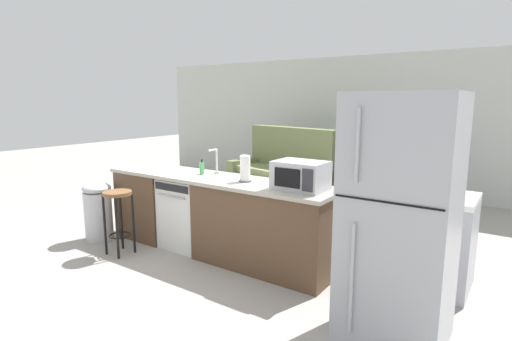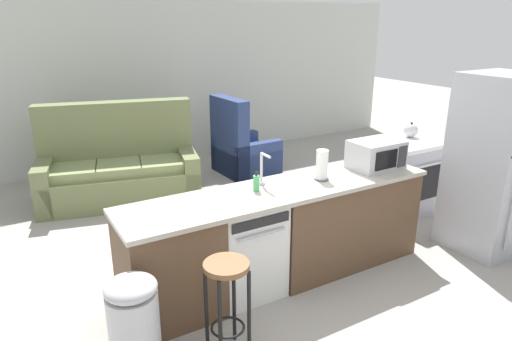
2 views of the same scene
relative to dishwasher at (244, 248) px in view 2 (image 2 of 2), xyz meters
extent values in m
plane|color=gray|center=(0.25, 0.00, -0.42)|extent=(24.00, 24.00, 0.00)
cube|color=beige|center=(0.55, 4.20, 0.88)|extent=(10.00, 0.06, 2.60)
cube|color=brown|center=(-0.68, 0.00, 0.01)|extent=(0.75, 0.62, 0.86)
cube|color=brown|center=(1.08, 0.00, 0.01)|extent=(1.55, 0.62, 0.86)
cube|color=#ADA899|center=(0.40, 0.00, 0.46)|extent=(2.94, 0.66, 0.04)
cube|color=black|center=(0.40, 0.00, -0.38)|extent=(2.86, 0.56, 0.08)
cube|color=silver|center=(0.00, 0.00, 0.00)|extent=(0.58, 0.58, 0.84)
cube|color=black|center=(0.00, -0.30, 0.36)|extent=(0.52, 0.01, 0.08)
cylinder|color=#B2B2B7|center=(0.00, -0.31, 0.26)|extent=(0.44, 0.02, 0.02)
cube|color=#A8AAB2|center=(2.60, 0.55, 0.00)|extent=(0.76, 0.64, 0.85)
cube|color=black|center=(2.60, 0.22, 0.05)|extent=(0.53, 0.01, 0.43)
cylinder|color=silver|center=(2.60, 0.20, 0.28)|extent=(0.61, 0.03, 0.03)
cube|color=white|center=(2.60, 0.55, 0.45)|extent=(0.76, 0.64, 0.05)
torus|color=black|center=(2.43, 0.42, 0.47)|extent=(0.16, 0.16, 0.01)
torus|color=black|center=(2.77, 0.42, 0.47)|extent=(0.16, 0.16, 0.01)
torus|color=black|center=(2.43, 0.68, 0.47)|extent=(0.16, 0.16, 0.01)
torus|color=black|center=(2.77, 0.68, 0.47)|extent=(0.16, 0.16, 0.01)
cube|color=#A8AAB2|center=(2.60, -0.55, 0.49)|extent=(0.72, 0.70, 1.82)
cylinder|color=#B2B2B7|center=(2.40, -0.92, 0.14)|extent=(0.02, 0.02, 0.79)
cube|color=#B7B7BC|center=(1.50, 0.00, 0.62)|extent=(0.50, 0.36, 0.28)
cube|color=black|center=(1.45, -0.18, 0.62)|extent=(0.27, 0.01, 0.18)
cube|color=#2D2D33|center=(1.67, -0.18, 0.62)|extent=(0.11, 0.01, 0.21)
cylinder|color=silver|center=(0.28, 0.17, 0.49)|extent=(0.07, 0.07, 0.03)
cylinder|color=silver|center=(0.28, 0.17, 0.64)|extent=(0.02, 0.02, 0.26)
cylinder|color=silver|center=(0.28, 0.10, 0.77)|extent=(0.02, 0.14, 0.02)
cylinder|color=#4C4C51|center=(0.83, 0.00, 0.49)|extent=(0.14, 0.14, 0.01)
cylinder|color=white|center=(0.83, 0.00, 0.63)|extent=(0.11, 0.11, 0.27)
cylinder|color=#4CB266|center=(0.16, 0.05, 0.55)|extent=(0.06, 0.06, 0.14)
cylinder|color=black|center=(0.16, 0.05, 0.64)|extent=(0.02, 0.02, 0.04)
sphere|color=#B2B2B7|center=(2.77, 0.68, 0.56)|extent=(0.17, 0.17, 0.17)
sphere|color=black|center=(2.77, 0.68, 0.66)|extent=(0.03, 0.03, 0.03)
cone|color=#B2B2B7|center=(2.85, 0.68, 0.58)|extent=(0.08, 0.04, 0.06)
cylinder|color=brown|center=(-0.50, -0.66, 0.30)|extent=(0.32, 0.32, 0.04)
cylinder|color=black|center=(-0.61, -0.77, -0.07)|extent=(0.03, 0.03, 0.70)
cylinder|color=black|center=(-0.38, -0.77, -0.07)|extent=(0.03, 0.03, 0.70)
cylinder|color=black|center=(-0.61, -0.54, -0.07)|extent=(0.03, 0.03, 0.70)
cylinder|color=black|center=(-0.38, -0.54, -0.07)|extent=(0.03, 0.03, 0.70)
torus|color=black|center=(-0.50, -0.66, -0.20)|extent=(0.25, 0.25, 0.02)
cylinder|color=#B7B7BC|center=(-1.11, -0.51, -0.11)|extent=(0.34, 0.34, 0.62)
ellipsoid|color=#B7B7BC|center=(-1.11, -0.51, 0.25)|extent=(0.35, 0.35, 0.14)
cube|color=#667047|center=(-0.38, 2.68, -0.21)|extent=(2.16, 1.35, 0.42)
cube|color=#667047|center=(-0.30, 3.00, 0.21)|extent=(2.00, 0.71, 1.27)
cube|color=#667047|center=(-1.25, 2.89, -0.11)|extent=(0.41, 0.92, 0.62)
cube|color=#667047|center=(0.50, 2.47, -0.11)|extent=(0.41, 0.92, 0.62)
cube|color=#7D8959|center=(-0.92, 2.76, 0.06)|extent=(0.69, 0.74, 0.12)
cube|color=#7D8959|center=(-0.39, 2.63, 0.06)|extent=(0.69, 0.74, 0.12)
cube|color=#7D8959|center=(0.15, 2.50, 0.06)|extent=(0.69, 0.74, 0.12)
cube|color=navy|center=(1.64, 2.88, -0.22)|extent=(0.84, 0.89, 0.40)
cube|color=navy|center=(1.35, 2.86, 0.18)|extent=(0.24, 0.86, 1.20)
cube|color=navy|center=(1.66, 2.53, -0.15)|extent=(0.81, 0.20, 0.55)
cube|color=navy|center=(1.63, 3.22, -0.15)|extent=(0.81, 0.20, 0.55)
camera|label=1|loc=(3.32, -3.38, 1.34)|focal=28.00mm
camera|label=2|loc=(-1.71, -3.11, 1.90)|focal=32.00mm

